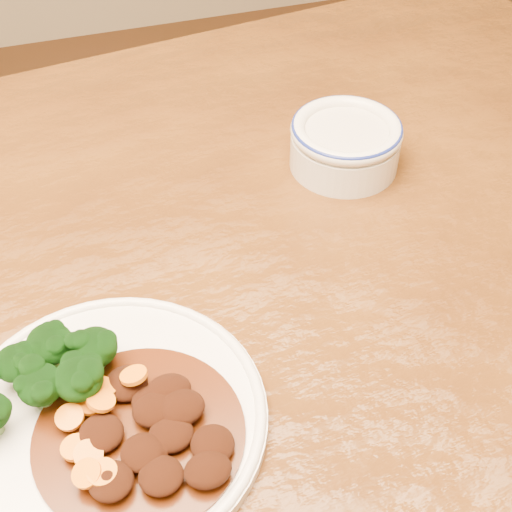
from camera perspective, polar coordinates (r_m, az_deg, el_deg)
name	(u,v)px	position (r m, az deg, el deg)	size (l,w,h in m)	color
dining_table	(82,396)	(0.68, -13.72, -10.86)	(1.61, 1.09, 0.75)	#5C3310
dinner_plate	(110,418)	(0.56, -11.60, -12.61)	(0.24, 0.24, 0.02)	white
broccoli_florets	(50,370)	(0.56, -16.14, -8.73)	(0.11, 0.08, 0.04)	#6E9D51
mince_stew	(147,431)	(0.54, -8.70, -13.66)	(0.16, 0.16, 0.03)	#472007
dip_bowl	(345,142)	(0.76, 7.16, 9.02)	(0.12, 0.12, 0.05)	silver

